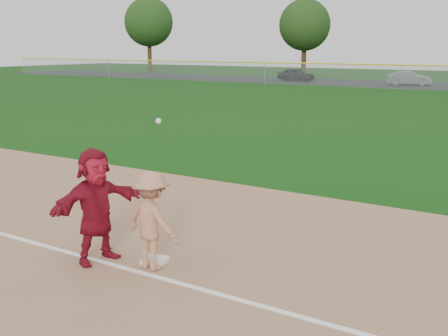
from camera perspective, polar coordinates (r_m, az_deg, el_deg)
The scene contains 9 objects.
ground at distance 9.62m, azimuth -4.87°, elevation -9.21°, with size 160.00×160.00×0.00m, color #103E0B.
foul_line at distance 9.03m, azimuth -8.01°, elevation -10.58°, with size 60.00×0.10×0.01m, color white.
first_base at distance 9.43m, azimuth -7.04°, elevation -9.32°, with size 0.36×0.36×0.08m, color white.
base_runner at distance 9.41m, azimuth -12.89°, elevation -3.74°, with size 1.76×0.56×1.90m, color maroon.
car_left at distance 58.69m, azimuth 7.33°, elevation 9.41°, with size 1.54×3.84×1.31m, color black.
car_mid at distance 54.41m, azimuth 18.28°, elevation 8.67°, with size 1.36×3.89×1.28m, color slate.
first_base_play at distance 8.97m, azimuth -7.35°, elevation -5.32°, with size 1.09×0.70×2.40m.
tree_0 at distance 77.12m, azimuth -7.65°, elevation 14.47°, with size 6.40×6.40×9.81m.
tree_1 at distance 66.10m, azimuth 8.20°, elevation 14.18°, with size 5.80×5.80×8.75m.
Camera 1 is at (5.47, -7.08, 3.52)m, focal length 45.00 mm.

